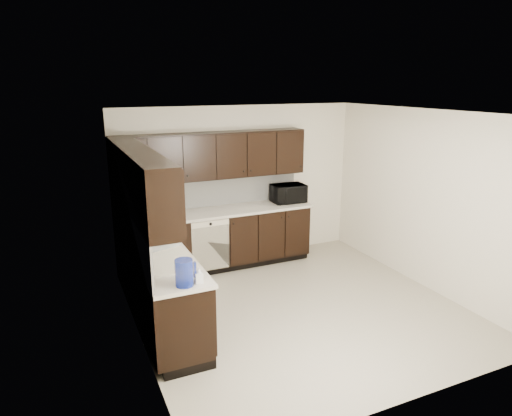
{
  "coord_description": "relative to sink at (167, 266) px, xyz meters",
  "views": [
    {
      "loc": [
        -2.7,
        -4.69,
        2.85
      ],
      "look_at": [
        -0.32,
        0.6,
        1.24
      ],
      "focal_mm": 32.0,
      "sensor_mm": 36.0,
      "label": 1
    }
  ],
  "objects": [
    {
      "name": "lower_cabinets",
      "position": [
        0.67,
        1.12,
        -0.47
      ],
      "size": [
        3.0,
        2.8,
        0.9
      ],
      "color": "black",
      "rests_on": "floor"
    },
    {
      "name": "soap_bottle_a",
      "position": [
        0.16,
        -0.69,
        0.14
      ],
      "size": [
        0.08,
        0.08,
        0.17
      ],
      "primitive_type": "imported",
      "rotation": [
        0.0,
        0.0,
        -0.07
      ],
      "color": "gray",
      "rests_on": "countertop"
    },
    {
      "name": "toaster_oven",
      "position": [
        -0.07,
        1.7,
        0.17
      ],
      "size": [
        0.37,
        0.29,
        0.22
      ],
      "primitive_type": "cube",
      "rotation": [
        0.0,
        0.0,
        0.09
      ],
      "color": "silver",
      "rests_on": "countertop"
    },
    {
      "name": "wall_front",
      "position": [
        1.68,
        -1.99,
        0.37
      ],
      "size": [
        4.0,
        0.02,
        2.5
      ],
      "primitive_type": "cube",
      "color": "beige",
      "rests_on": "floor"
    },
    {
      "name": "countertop",
      "position": [
        0.67,
        1.12,
        0.04
      ],
      "size": [
        3.03,
        2.83,
        0.04
      ],
      "color": "beige",
      "rests_on": "lower_cabinets"
    },
    {
      "name": "storage_bin",
      "position": [
        0.0,
        0.46,
        0.14
      ],
      "size": [
        0.51,
        0.43,
        0.17
      ],
      "primitive_type": "cube",
      "rotation": [
        0.0,
        0.0,
        0.28
      ],
      "color": "white",
      "rests_on": "countertop"
    },
    {
      "name": "upper_cabinets",
      "position": [
        0.58,
        1.22,
        0.89
      ],
      "size": [
        3.0,
        2.8,
        0.7
      ],
      "color": "black",
      "rests_on": "wall_back"
    },
    {
      "name": "wall_back",
      "position": [
        1.68,
        2.01,
        0.37
      ],
      "size": [
        4.0,
        0.02,
        2.5
      ],
      "primitive_type": "cube",
      "color": "beige",
      "rests_on": "floor"
    },
    {
      "name": "floor",
      "position": [
        1.68,
        0.01,
        -0.88
      ],
      "size": [
        4.0,
        4.0,
        0.0
      ],
      "primitive_type": "plane",
      "color": "#A9A18C",
      "rests_on": "ground"
    },
    {
      "name": "sink",
      "position": [
        0.0,
        0.0,
        0.0
      ],
      "size": [
        0.54,
        0.82,
        0.42
      ],
      "color": "beige",
      "rests_on": "countertop"
    },
    {
      "name": "ceiling",
      "position": [
        1.68,
        0.01,
        1.62
      ],
      "size": [
        4.0,
        4.0,
        0.0
      ],
      "primitive_type": "plane",
      "rotation": [
        3.14,
        0.0,
        0.0
      ],
      "color": "white",
      "rests_on": "wall_back"
    },
    {
      "name": "dishwasher",
      "position": [
        0.98,
        1.42,
        -0.33
      ],
      "size": [
        0.58,
        0.04,
        0.78
      ],
      "color": "beige",
      "rests_on": "lower_cabinets"
    },
    {
      "name": "wall_right",
      "position": [
        3.68,
        0.01,
        0.37
      ],
      "size": [
        0.02,
        4.0,
        2.5
      ],
      "primitive_type": "cube",
      "color": "beige",
      "rests_on": "floor"
    },
    {
      "name": "backsplash",
      "position": [
        0.46,
        1.33,
        0.3
      ],
      "size": [
        3.0,
        2.8,
        0.48
      ],
      "color": "silver",
      "rests_on": "countertop"
    },
    {
      "name": "teal_tumbler",
      "position": [
        0.2,
        0.74,
        0.16
      ],
      "size": [
        0.1,
        0.1,
        0.21
      ],
      "primitive_type": "cylinder",
      "rotation": [
        0.0,
        0.0,
        0.05
      ],
      "color": "#0B707D",
      "rests_on": "countertop"
    },
    {
      "name": "blue_pitcher",
      "position": [
        0.01,
        -0.69,
        0.19
      ],
      "size": [
        0.23,
        0.23,
        0.27
      ],
      "primitive_type": "cylinder",
      "rotation": [
        0.0,
        0.0,
        -0.38
      ],
      "color": "navy",
      "rests_on": "countertop"
    },
    {
      "name": "microwave",
      "position": [
        2.43,
        1.71,
        0.21
      ],
      "size": [
        0.55,
        0.38,
        0.29
      ],
      "primitive_type": "imported",
      "rotation": [
        0.0,
        0.0,
        -0.04
      ],
      "color": "black",
      "rests_on": "countertop"
    },
    {
      "name": "soap_bottle_b",
      "position": [
        -0.18,
        1.2,
        0.18
      ],
      "size": [
        0.12,
        0.12,
        0.25
      ],
      "primitive_type": "imported",
      "rotation": [
        0.0,
        0.0,
        0.33
      ],
      "color": "gray",
      "rests_on": "countertop"
    },
    {
      "name": "wall_left",
      "position": [
        -0.32,
        0.01,
        0.37
      ],
      "size": [
        0.02,
        4.0,
        2.5
      ],
      "primitive_type": "cube",
      "color": "beige",
      "rests_on": "floor"
    },
    {
      "name": "paper_towel_roll",
      "position": [
        0.07,
        1.36,
        0.2
      ],
      "size": [
        0.15,
        0.15,
        0.28
      ],
      "primitive_type": "cylinder",
      "rotation": [
        0.0,
        0.0,
        0.15
      ],
      "color": "white",
      "rests_on": "countertop"
    }
  ]
}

